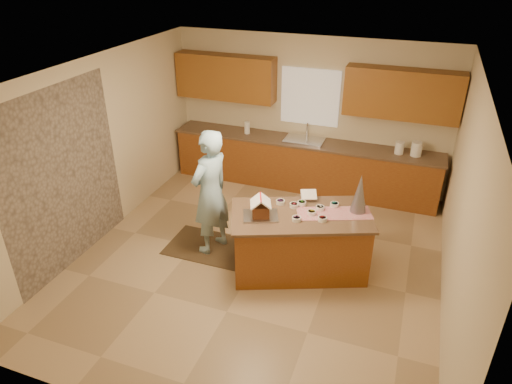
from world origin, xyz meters
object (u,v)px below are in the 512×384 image
boy (210,193)px  gingerbread_house (261,208)px  tinsel_tree (360,194)px  island_base (299,243)px

boy → gingerbread_house: size_ratio=5.29×
boy → gingerbread_house: boy is taller
tinsel_tree → gingerbread_house: size_ratio=1.52×
boy → gingerbread_house: (0.86, -0.29, 0.08)m
tinsel_tree → gingerbread_house: (-1.17, -0.57, -0.14)m
island_base → boy: bearing=156.2°
island_base → tinsel_tree: (0.69, 0.33, 0.74)m
island_base → gingerbread_house: 0.80m
island_base → boy: size_ratio=0.94×
island_base → gingerbread_house: gingerbread_house is taller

